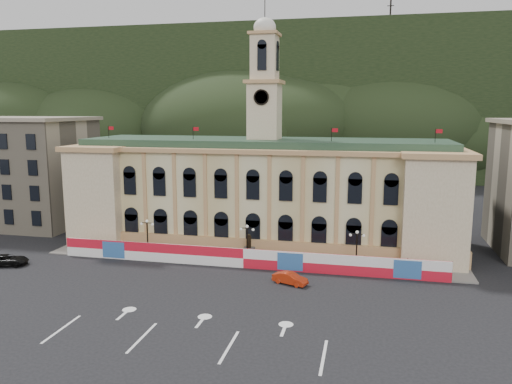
% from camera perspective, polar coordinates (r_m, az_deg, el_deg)
% --- Properties ---
extents(ground, '(260.00, 260.00, 0.00)m').
position_cam_1_polar(ground, '(50.73, -5.68, -13.77)').
color(ground, black).
rests_on(ground, ground).
extents(lane_markings, '(26.00, 10.00, 0.02)m').
position_cam_1_polar(lane_markings, '(46.44, -7.69, -16.10)').
color(lane_markings, white).
rests_on(lane_markings, ground).
extents(hill_ridge, '(230.00, 80.00, 64.00)m').
position_cam_1_polar(hill_ridge, '(166.82, 7.63, 9.25)').
color(hill_ridge, black).
rests_on(hill_ridge, ground).
extents(city_hall, '(56.20, 17.60, 37.10)m').
position_cam_1_polar(city_hall, '(74.33, 0.90, 0.09)').
color(city_hall, beige).
rests_on(city_hall, ground).
extents(side_building_left, '(21.00, 17.00, 18.60)m').
position_cam_1_polar(side_building_left, '(95.43, -24.84, 2.20)').
color(side_building_left, tan).
rests_on(side_building_left, ground).
extents(hoarding_fence, '(50.00, 0.44, 2.50)m').
position_cam_1_polar(hoarding_fence, '(63.89, -1.38, -7.57)').
color(hoarding_fence, red).
rests_on(hoarding_fence, ground).
extents(pavement, '(56.00, 5.50, 0.16)m').
position_cam_1_polar(pavement, '(66.73, -0.86, -7.87)').
color(pavement, slate).
rests_on(pavement, ground).
extents(statue, '(1.40, 1.40, 3.72)m').
position_cam_1_polar(statue, '(66.65, -0.81, -6.90)').
color(statue, '#595651').
rests_on(statue, ground).
extents(lamp_left, '(1.96, 0.44, 5.15)m').
position_cam_1_polar(lamp_left, '(69.74, -12.31, -4.77)').
color(lamp_left, black).
rests_on(lamp_left, ground).
extents(lamp_center, '(1.96, 0.44, 5.15)m').
position_cam_1_polar(lamp_center, '(65.20, -1.02, -5.55)').
color(lamp_center, black).
rests_on(lamp_center, ground).
extents(lamp_right, '(1.96, 0.44, 5.15)m').
position_cam_1_polar(lamp_right, '(63.48, 11.43, -6.16)').
color(lamp_right, black).
rests_on(lamp_right, ground).
extents(red_sedan, '(4.10, 5.06, 1.36)m').
position_cam_1_polar(red_sedan, '(58.49, 3.91, -9.81)').
color(red_sedan, '#B6280D').
rests_on(red_sedan, ground).
extents(black_suv, '(5.40, 6.55, 1.43)m').
position_cam_1_polar(black_suv, '(72.38, -26.57, -6.98)').
color(black_suv, black).
rests_on(black_suv, ground).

